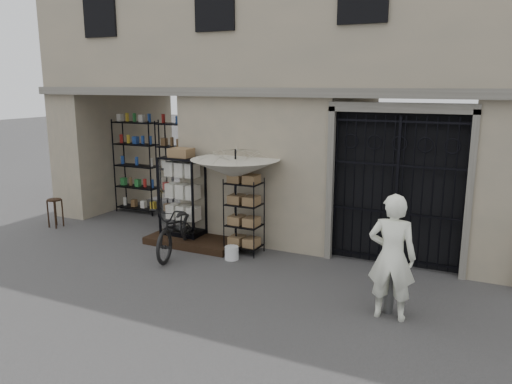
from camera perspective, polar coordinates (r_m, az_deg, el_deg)
The scene contains 14 objects.
ground at distance 8.59m, azimuth 0.75°, elevation -11.15°, with size 80.00×80.00×0.00m, color black.
main_building at distance 11.68m, azimuth 9.57°, elevation 17.44°, with size 14.00×4.00×9.00m, color gray.
shop_recess at distance 12.80m, azimuth -12.30°, elevation 3.39°, with size 3.00×1.70×3.00m, color black.
shop_shelving at distance 13.26m, azimuth -11.09°, elevation 2.65°, with size 2.70×0.50×2.50m, color black.
iron_gate at distance 9.74m, azimuth 15.95°, elevation 0.46°, with size 2.50×0.21×3.00m.
step_platform at distance 10.94m, azimuth -7.26°, elevation -5.61°, with size 2.00×0.90×0.15m, color black.
display_cabinet at distance 11.01m, azimuth -8.41°, elevation -0.93°, with size 0.88×0.57×1.87m.
wire_rack at distance 10.17m, azimuth -1.37°, elevation -2.85°, with size 0.79×0.66×1.56m.
market_umbrella at distance 10.02m, azimuth -2.37°, elevation 3.26°, with size 1.57×1.61×2.57m.
white_bucket at distance 9.97m, azimuth -2.80°, elevation -6.97°, with size 0.28×0.28×0.26m, color silver.
bicycle at distance 10.48m, azimuth -8.84°, elevation -6.90°, with size 0.70×1.06×2.01m, color black.
wooden_stool at distance 13.03m, azimuth -21.96°, elevation -2.17°, with size 0.43×0.43×0.69m.
steel_bollard at distance 7.92m, azimuth 15.00°, elevation -10.36°, with size 0.15×0.15×0.85m, color #5E5F60.
shopkeeper at distance 7.94m, azimuth 14.87°, elevation -13.64°, with size 0.69×1.89×0.45m, color white.
Camera 1 is at (3.33, -7.14, 3.42)m, focal length 35.00 mm.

